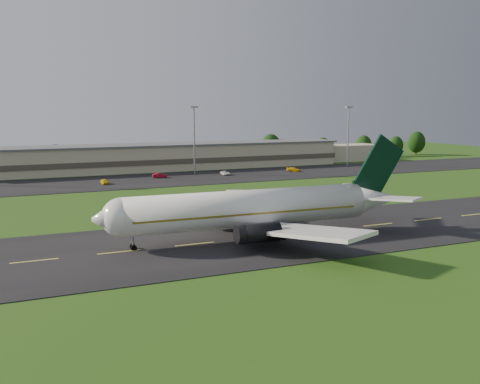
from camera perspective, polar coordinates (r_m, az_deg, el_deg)
name	(u,v)px	position (r m, az deg, el deg)	size (l,w,h in m)	color
ground	(323,231)	(88.22, 8.84, -4.14)	(360.00, 360.00, 0.00)	#214110
taxiway	(323,231)	(88.21, 8.84, -4.11)	(220.00, 30.00, 0.10)	black
apron	(187,178)	(152.99, -5.67, 1.48)	(260.00, 30.00, 0.10)	black
airliner	(253,209)	(81.32, 1.41, -1.80)	(51.29, 42.16, 15.57)	white
terminal	(183,157)	(177.41, -6.12, 3.78)	(145.00, 16.00, 8.40)	#BBB18F
light_mast_centre	(194,132)	(161.02, -4.92, 6.40)	(2.40, 1.20, 20.35)	gray
light_mast_east	(348,129)	(185.97, 11.47, 6.59)	(2.40, 1.20, 20.35)	gray
tree_line	(249,149)	(196.36, 0.95, 4.62)	(198.00, 9.89, 10.33)	black
service_vehicle_a	(104,182)	(144.22, -14.27, 1.08)	(1.58, 3.93, 1.34)	yellow
service_vehicle_b	(160,175)	(154.18, -8.56, 1.76)	(1.44, 4.14, 1.36)	maroon
service_vehicle_c	(225,173)	(159.15, -1.58, 2.04)	(1.93, 4.19, 1.16)	silver
service_vehicle_d	(294,169)	(168.58, 5.73, 2.41)	(1.81, 4.45, 1.29)	#F0B10E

